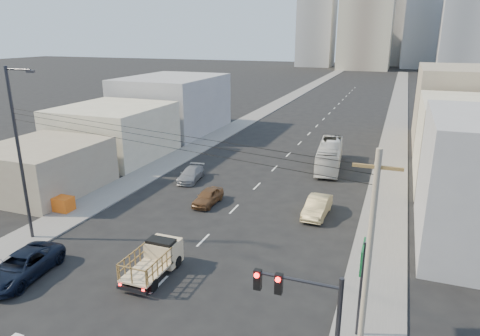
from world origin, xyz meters
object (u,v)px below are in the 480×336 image
Objects in this scene: sedan_tan at (317,207)px; traffic_signal at (309,320)px; utility_pole at (368,267)px; streetlamp_left at (20,151)px; city_bus at (330,155)px; sedan_brown at (208,197)px; flatbed_pickup at (154,258)px; navy_pickup at (22,266)px; crate_stack at (62,204)px; green_sign at (362,267)px; sedan_grey at (191,174)px.

traffic_signal reaches higher than sedan_tan.
utility_pole is 23.47m from streetlamp_left.
utility_pole reaches higher than city_bus.
sedan_brown is 21.20m from utility_pole.
flatbed_pickup is 13.55m from utility_pole.
navy_pickup is 10.05m from crate_stack.
streetlamp_left is at bearing 160.47° from traffic_signal.
city_bus reaches higher than crate_stack.
utility_pole is at bearing 55.39° from traffic_signal.
traffic_signal is (3.08, -18.64, 3.33)m from sedan_tan.
utility_pole is at bearing -8.46° from navy_pickup.
city_bus is 16.31m from sedan_brown.
streetlamp_left reaches higher than city_bus.
flatbed_pickup is at bearing 148.64° from traffic_signal.
crate_stack is at bearing 163.65° from green_sign.
sedan_tan is at bearing 99.40° from traffic_signal.
sedan_brown is 11.94m from crate_stack.
flatbed_pickup is 0.37× the size of streetlamp_left.
sedan_grey is (-4.18, 5.04, -0.03)m from sedan_brown.
navy_pickup is 7.80m from streetlamp_left.
streetlamp_left is (-3.38, 4.14, 5.68)m from navy_pickup.
navy_pickup reaches higher than sedan_brown.
sedan_grey is at bearing 59.48° from crate_stack.
sedan_grey is 28.34m from traffic_signal.
utility_pole is (14.00, -15.27, 4.53)m from sedan_brown.
crate_stack is (-4.99, 8.73, -0.07)m from navy_pickup.
flatbed_pickup is 12.34m from green_sign.
sedan_brown reaches higher than crate_stack.
city_bus is 30.35m from utility_pole.
city_bus is 0.99× the size of utility_pole.
sedan_tan is (14.70, 15.27, -0.00)m from navy_pickup.
sedan_grey is 0.87× the size of green_sign.
streetlamp_left is (-21.16, 7.51, 2.36)m from traffic_signal.
city_bus is at bearing 97.71° from traffic_signal.
sedan_tan is (9.18, 0.86, 0.09)m from sedan_brown.
navy_pickup is at bearing 177.47° from utility_pole.
flatbed_pickup is 1.01× the size of sedan_grey.
utility_pole is 0.83× the size of streetlamp_left.
sedan_brown is at bearing -124.45° from city_bus.
traffic_signal reaches higher than sedan_grey.
sedan_tan is at bearing 106.62° from utility_pole.
flatbed_pickup is at bearing -109.01° from city_bus.
navy_pickup is at bearing -101.50° from sedan_grey.
green_sign is (4.48, -13.63, 2.99)m from sedan_tan.
sedan_tan is 19.18m from traffic_signal.
crate_stack is at bearing 152.03° from traffic_signal.
traffic_signal is (12.27, -17.78, 3.42)m from sedan_brown.
sedan_grey is (-5.88, 16.37, -0.46)m from flatbed_pickup.
sedan_brown is at bearing 63.12° from navy_pickup.
city_bus is (13.45, 28.64, 0.62)m from navy_pickup.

